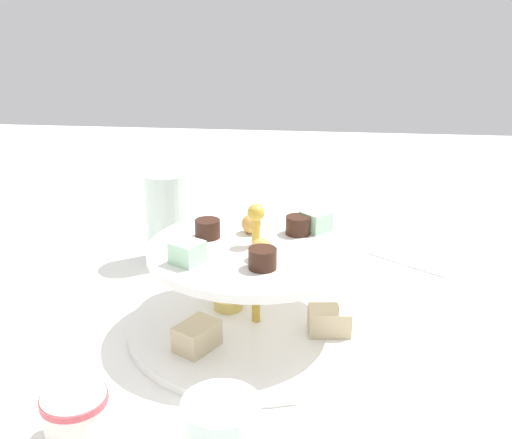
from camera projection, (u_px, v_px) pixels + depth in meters
name	position (u px, v px, depth m)	size (l,w,h in m)	color
ground_plane	(256.00, 328.00, 0.72)	(2.40, 2.40, 0.00)	white
tiered_serving_stand	(256.00, 292.00, 0.70)	(0.31, 0.31, 0.16)	white
water_glass_tall_right	(168.00, 218.00, 0.89)	(0.07, 0.07, 0.14)	silver
teacup_with_saucer	(77.00, 421.00, 0.52)	(0.09, 0.09, 0.05)	white
butter_knife_left	(397.00, 260.00, 0.90)	(0.17, 0.01, 0.00)	silver
butter_knife_right	(6.00, 340.00, 0.69)	(0.17, 0.01, 0.00)	silver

